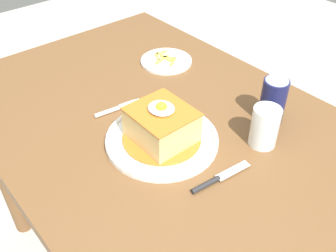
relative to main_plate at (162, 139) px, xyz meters
name	(u,v)px	position (x,y,z in m)	size (l,w,h in m)	color
dining_table	(191,171)	(0.05, 0.06, -0.11)	(1.47, 0.83, 0.73)	brown
main_plate	(162,139)	(0.00, 0.00, 0.00)	(0.28, 0.28, 0.02)	white
sandwich_meal	(162,125)	(0.00, 0.00, 0.04)	(0.20, 0.20, 0.11)	#C66B23
fork	(114,109)	(-0.18, -0.02, 0.00)	(0.04, 0.14, 0.01)	silver
knife	(214,180)	(0.18, 0.00, 0.00)	(0.03, 0.17, 0.01)	#262628
soda_can	(273,101)	(0.12, 0.28, 0.05)	(0.07, 0.07, 0.12)	#191E51
drinking_glass	(264,129)	(0.16, 0.19, 0.04)	(0.07, 0.07, 0.10)	gold
side_plate_fries	(166,61)	(-0.30, 0.27, 0.00)	(0.17, 0.17, 0.02)	white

